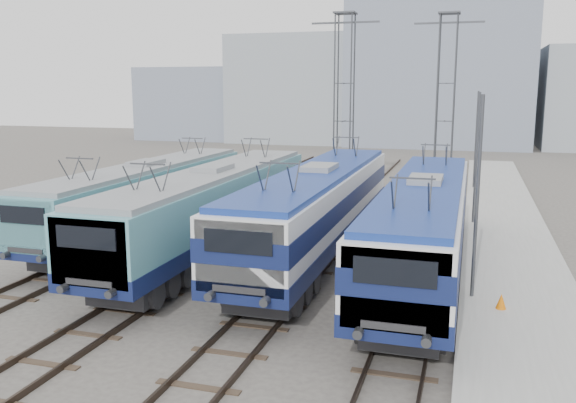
{
  "coord_description": "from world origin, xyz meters",
  "views": [
    {
      "loc": [
        8.33,
        -18.53,
        7.19
      ],
      "look_at": [
        0.62,
        7.0,
        2.21
      ],
      "focal_mm": 38.0,
      "sensor_mm": 36.0,
      "label": 1
    }
  ],
  "objects_px": {
    "locomotive_center_left": "(211,204)",
    "catenary_tower_west": "(344,96)",
    "locomotive_center_right": "(318,204)",
    "catenary_tower_east": "(446,96)",
    "mast_rear": "(476,142)",
    "locomotive_far_right": "(424,219)",
    "locomotive_far_left": "(145,193)",
    "mast_mid": "(476,161)",
    "safety_cone": "(501,301)",
    "mast_front": "(477,203)"
  },
  "relations": [
    {
      "from": "locomotive_center_left",
      "to": "catenary_tower_west",
      "type": "xyz_separation_m",
      "value": [
        2.25,
        16.89,
        4.37
      ]
    },
    {
      "from": "catenary_tower_west",
      "to": "locomotive_center_right",
      "type": "bearing_deg",
      "value": -82.02
    },
    {
      "from": "catenary_tower_east",
      "to": "mast_rear",
      "type": "distance_m",
      "value": 4.28
    },
    {
      "from": "locomotive_far_right",
      "to": "locomotive_far_left",
      "type": "bearing_deg",
      "value": 167.5
    },
    {
      "from": "mast_mid",
      "to": "safety_cone",
      "type": "xyz_separation_m",
      "value": [
        0.89,
        -12.99,
        -2.96
      ]
    },
    {
      "from": "locomotive_center_left",
      "to": "locomotive_far_left",
      "type": "bearing_deg",
      "value": 153.5
    },
    {
      "from": "catenary_tower_east",
      "to": "catenary_tower_west",
      "type": "bearing_deg",
      "value": -162.9
    },
    {
      "from": "locomotive_center_left",
      "to": "mast_mid",
      "type": "height_order",
      "value": "mast_mid"
    },
    {
      "from": "locomotive_center_left",
      "to": "catenary_tower_east",
      "type": "distance_m",
      "value": 21.27
    },
    {
      "from": "locomotive_center_right",
      "to": "mast_front",
      "type": "xyz_separation_m",
      "value": [
        6.35,
        -3.96,
        1.12
      ]
    },
    {
      "from": "catenary_tower_east",
      "to": "mast_mid",
      "type": "height_order",
      "value": "catenary_tower_east"
    },
    {
      "from": "locomotive_center_right",
      "to": "catenary_tower_west",
      "type": "distance_m",
      "value": 16.75
    },
    {
      "from": "locomotive_far_left",
      "to": "locomotive_far_right",
      "type": "bearing_deg",
      "value": -12.5
    },
    {
      "from": "locomotive_center_right",
      "to": "mast_rear",
      "type": "xyz_separation_m",
      "value": [
        6.35,
        20.04,
        1.12
      ]
    },
    {
      "from": "mast_rear",
      "to": "safety_cone",
      "type": "bearing_deg",
      "value": -87.96
    },
    {
      "from": "locomotive_far_right",
      "to": "mast_rear",
      "type": "height_order",
      "value": "mast_rear"
    },
    {
      "from": "locomotive_far_left",
      "to": "locomotive_center_right",
      "type": "xyz_separation_m",
      "value": [
        9.0,
        -1.39,
        0.22
      ]
    },
    {
      "from": "catenary_tower_east",
      "to": "mast_front",
      "type": "distance_m",
      "value": 22.32
    },
    {
      "from": "locomotive_center_left",
      "to": "catenary_tower_west",
      "type": "bearing_deg",
      "value": 82.41
    },
    {
      "from": "locomotive_far_right",
      "to": "locomotive_center_left",
      "type": "bearing_deg",
      "value": 175.24
    },
    {
      "from": "locomotive_center_left",
      "to": "safety_cone",
      "type": "bearing_deg",
      "value": -19.26
    },
    {
      "from": "catenary_tower_west",
      "to": "safety_cone",
      "type": "xyz_separation_m",
      "value": [
        9.49,
        -20.99,
        -6.1
      ]
    },
    {
      "from": "locomotive_center_right",
      "to": "safety_cone",
      "type": "height_order",
      "value": "locomotive_center_right"
    },
    {
      "from": "locomotive_far_left",
      "to": "safety_cone",
      "type": "bearing_deg",
      "value": -21.34
    },
    {
      "from": "locomotive_far_left",
      "to": "locomotive_center_left",
      "type": "relative_size",
      "value": 0.95
    },
    {
      "from": "catenary_tower_east",
      "to": "mast_mid",
      "type": "relative_size",
      "value": 1.71
    },
    {
      "from": "catenary_tower_west",
      "to": "mast_front",
      "type": "distance_m",
      "value": 22.0
    },
    {
      "from": "mast_front",
      "to": "mast_rear",
      "type": "xyz_separation_m",
      "value": [
        0.0,
        24.0,
        0.0
      ]
    },
    {
      "from": "catenary_tower_east",
      "to": "safety_cone",
      "type": "distance_m",
      "value": 23.98
    },
    {
      "from": "locomotive_center_left",
      "to": "catenary_tower_east",
      "type": "xyz_separation_m",
      "value": [
        8.75,
        18.89,
        4.37
      ]
    },
    {
      "from": "locomotive_far_right",
      "to": "mast_mid",
      "type": "relative_size",
      "value": 2.61
    },
    {
      "from": "locomotive_far_left",
      "to": "mast_rear",
      "type": "distance_m",
      "value": 24.19
    },
    {
      "from": "locomotive_center_right",
      "to": "locomotive_far_right",
      "type": "xyz_separation_m",
      "value": [
        4.5,
        -1.6,
        -0.05
      ]
    },
    {
      "from": "locomotive_far_right",
      "to": "safety_cone",
      "type": "distance_m",
      "value": 4.68
    },
    {
      "from": "locomotive_center_left",
      "to": "mast_front",
      "type": "bearing_deg",
      "value": -15.99
    },
    {
      "from": "mast_rear",
      "to": "safety_cone",
      "type": "relative_size",
      "value": 14.41
    },
    {
      "from": "locomotive_center_left",
      "to": "mast_rear",
      "type": "xyz_separation_m",
      "value": [
        10.85,
        20.89,
        1.23
      ]
    },
    {
      "from": "mast_rear",
      "to": "catenary_tower_west",
      "type": "bearing_deg",
      "value": -155.06
    },
    {
      "from": "mast_rear",
      "to": "catenary_tower_east",
      "type": "bearing_deg",
      "value": -136.4
    },
    {
      "from": "safety_cone",
      "to": "catenary_tower_east",
      "type": "bearing_deg",
      "value": 97.41
    },
    {
      "from": "mast_mid",
      "to": "safety_cone",
      "type": "distance_m",
      "value": 13.35
    },
    {
      "from": "locomotive_far_left",
      "to": "safety_cone",
      "type": "distance_m",
      "value": 17.51
    },
    {
      "from": "locomotive_center_left",
      "to": "locomotive_far_right",
      "type": "xyz_separation_m",
      "value": [
        9.0,
        -0.75,
        0.06
      ]
    },
    {
      "from": "locomotive_far_left",
      "to": "mast_rear",
      "type": "bearing_deg",
      "value": 50.54
    },
    {
      "from": "catenary_tower_east",
      "to": "mast_front",
      "type": "xyz_separation_m",
      "value": [
        2.1,
        -22.0,
        -3.14
      ]
    },
    {
      "from": "locomotive_center_right",
      "to": "mast_mid",
      "type": "bearing_deg",
      "value": 51.7
    },
    {
      "from": "catenary_tower_east",
      "to": "locomotive_center_right",
      "type": "bearing_deg",
      "value": -103.26
    },
    {
      "from": "locomotive_far_left",
      "to": "mast_rear",
      "type": "xyz_separation_m",
      "value": [
        15.35,
        18.65,
        1.34
      ]
    },
    {
      "from": "locomotive_center_right",
      "to": "catenary_tower_east",
      "type": "xyz_separation_m",
      "value": [
        4.25,
        18.04,
        4.26
      ]
    },
    {
      "from": "catenary_tower_west",
      "to": "mast_front",
      "type": "relative_size",
      "value": 1.71
    }
  ]
}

